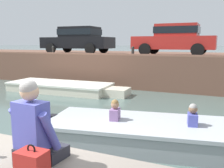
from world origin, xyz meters
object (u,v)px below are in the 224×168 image
object	(u,v)px
mooring_bollard_mid	(133,51)
backpack_on_ledge	(33,168)
motorboat_passing	(168,135)
boat_moored_west_cream	(64,87)
car_leftmost_black	(78,39)
person_seated_right	(35,132)
car_left_inner_red	(175,38)
mooring_bollard_west	(53,50)

from	to	relation	value
mooring_bollard_mid	backpack_on_ledge	bearing A→B (deg)	-76.23
motorboat_passing	backpack_on_ledge	size ratio (longest dim) A/B	14.97
boat_moored_west_cream	car_leftmost_black	distance (m)	4.01
boat_moored_west_cream	person_seated_right	bearing A→B (deg)	-57.33
boat_moored_west_cream	car_left_inner_red	bearing A→B (deg)	33.75
mooring_bollard_west	person_seated_right	size ratio (longest dim) A/B	0.46
backpack_on_ledge	motorboat_passing	bearing A→B (deg)	80.84
boat_moored_west_cream	motorboat_passing	xyz separation A→B (m)	(5.86, -4.48, 0.07)
backpack_on_ledge	car_leftmost_black	bearing A→B (deg)	119.13
car_leftmost_black	person_seated_right	bearing A→B (deg)	-61.15
motorboat_passing	mooring_bollard_mid	size ratio (longest dim) A/B	13.72
mooring_bollard_west	mooring_bollard_mid	world-z (taller)	same
car_leftmost_black	backpack_on_ledge	world-z (taller)	car_leftmost_black
boat_moored_west_cream	mooring_bollard_west	world-z (taller)	mooring_bollard_west
backpack_on_ledge	car_left_inner_red	bearing A→B (deg)	93.19
person_seated_right	backpack_on_ledge	world-z (taller)	person_seated_right
boat_moored_west_cream	car_left_inner_red	distance (m)	6.05
person_seated_right	motorboat_passing	bearing A→B (deg)	75.56
car_leftmost_black	car_left_inner_red	xyz separation A→B (m)	(5.64, -0.00, -0.00)
motorboat_passing	car_leftmost_black	bearing A→B (deg)	132.14
boat_moored_west_cream	car_left_inner_red	xyz separation A→B (m)	(4.64, 3.10, 2.34)
boat_moored_west_cream	mooring_bollard_mid	distance (m)	3.85
car_left_inner_red	backpack_on_ledge	xyz separation A→B (m)	(0.63, -11.25, -1.40)
car_leftmost_black	person_seated_right	size ratio (longest dim) A/B	4.37
motorboat_passing	car_left_inner_red	bearing A→B (deg)	99.13
motorboat_passing	person_seated_right	distance (m)	3.59
car_leftmost_black	mooring_bollard_mid	xyz separation A→B (m)	(3.78, -1.08, -0.61)
motorboat_passing	person_seated_right	xyz separation A→B (m)	(-0.85, -3.32, 1.08)
car_leftmost_black	person_seated_right	world-z (taller)	car_leftmost_black
person_seated_right	car_left_inner_red	bearing A→B (deg)	91.91
car_left_inner_red	backpack_on_ledge	size ratio (longest dim) A/B	9.92
car_leftmost_black	mooring_bollard_west	xyz separation A→B (m)	(-1.04, -1.08, -0.61)
person_seated_right	backpack_on_ledge	xyz separation A→B (m)	(0.26, -0.35, -0.20)
car_left_inner_red	mooring_bollard_mid	xyz separation A→B (m)	(-1.87, -1.08, -0.61)
car_leftmost_black	backpack_on_ledge	distance (m)	12.96
car_left_inner_red	mooring_bollard_west	world-z (taller)	car_left_inner_red
car_left_inner_red	person_seated_right	world-z (taller)	car_left_inner_red
boat_moored_west_cream	car_leftmost_black	world-z (taller)	car_leftmost_black
motorboat_passing	backpack_on_ledge	world-z (taller)	backpack_on_ledge
motorboat_passing	person_seated_right	world-z (taller)	person_seated_right
car_left_inner_red	person_seated_right	size ratio (longest dim) A/B	4.19
mooring_bollard_mid	car_leftmost_black	bearing A→B (deg)	164.08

